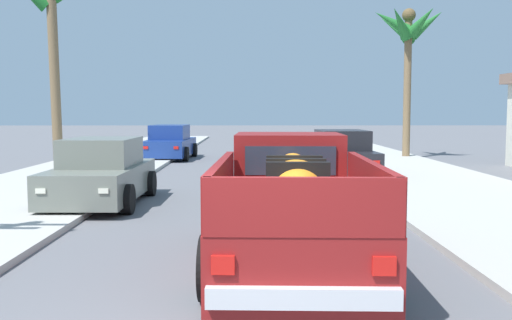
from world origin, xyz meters
TOP-DOWN VIEW (x-y plane):
  - sidewalk_left at (-5.52, 12.00)m, footprint 4.78×60.00m
  - sidewalk_right at (5.52, 12.00)m, footprint 4.78×60.00m
  - curb_left at (-4.53, 12.00)m, footprint 0.16×60.00m
  - curb_right at (4.53, 12.00)m, footprint 0.16×60.00m
  - pickup_truck at (0.78, 3.49)m, footprint 2.35×5.27m
  - car_right_near at (3.23, 14.41)m, footprint 2.16×4.32m
  - car_left_mid at (-3.28, 8.81)m, footprint 2.06×4.28m
  - car_right_mid at (-3.41, 21.28)m, footprint 2.17×4.32m
  - palm_tree_right_fore at (-7.64, 18.83)m, footprint 4.09×3.81m
  - palm_tree_left_back at (7.24, 21.37)m, footprint 3.28×3.39m

SIDE VIEW (x-z plane):
  - curb_left at x=-4.53m, z-range 0.00..0.10m
  - curb_right at x=4.53m, z-range 0.00..0.10m
  - sidewalk_left at x=-5.52m, z-range 0.00..0.12m
  - sidewalk_right at x=5.52m, z-range 0.00..0.12m
  - car_right_near at x=3.23m, z-range -0.06..1.48m
  - car_left_mid at x=-3.28m, z-range -0.06..1.48m
  - car_right_mid at x=-3.41m, z-range -0.06..1.48m
  - pickup_truck at x=0.78m, z-range -0.09..1.71m
  - palm_tree_left_back at x=7.24m, z-range 2.19..8.96m
  - palm_tree_right_fore at x=-7.64m, z-range 2.36..10.19m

